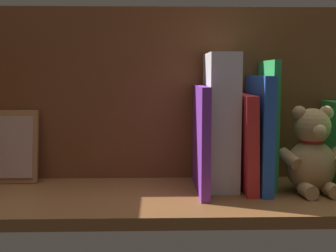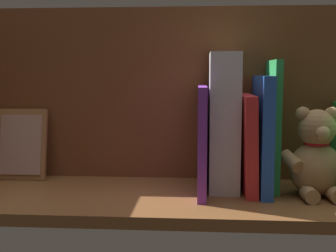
% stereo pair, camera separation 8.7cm
% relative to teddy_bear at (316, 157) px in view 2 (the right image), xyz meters
% --- Properties ---
extents(ground_plane, '(0.95, 0.32, 0.02)m').
position_rel_teddy_bear_xyz_m(ground_plane, '(0.29, -0.00, -0.09)').
color(ground_plane, brown).
extents(shelf_back_panel, '(0.95, 0.02, 0.38)m').
position_rel_teddy_bear_xyz_m(shelf_back_panel, '(0.29, -0.14, 0.12)').
color(shelf_back_panel, brown).
rests_on(shelf_back_panel, ground_plane).
extents(teddy_bear, '(0.14, 0.12, 0.17)m').
position_rel_teddy_bear_xyz_m(teddy_bear, '(0.00, 0.00, 0.00)').
color(teddy_bear, tan).
rests_on(teddy_bear, ground_plane).
extents(book_2, '(0.01, 0.14, 0.26)m').
position_rel_teddy_bear_xyz_m(book_2, '(0.08, -0.06, 0.06)').
color(book_2, green).
rests_on(book_2, ground_plane).
extents(book_3, '(0.02, 0.18, 0.23)m').
position_rel_teddy_bear_xyz_m(book_3, '(0.10, -0.04, 0.04)').
color(book_3, blue).
rests_on(book_3, ground_plane).
extents(book_4, '(0.03, 0.17, 0.20)m').
position_rel_teddy_bear_xyz_m(book_4, '(0.13, -0.04, 0.02)').
color(book_4, red).
rests_on(book_4, ground_plane).
extents(dictionary_thick_white, '(0.06, 0.15, 0.28)m').
position_rel_teddy_bear_xyz_m(dictionary_thick_white, '(0.18, -0.05, 0.06)').
color(dictionary_thick_white, silver).
rests_on(dictionary_thick_white, ground_plane).
extents(book_5, '(0.02, 0.20, 0.21)m').
position_rel_teddy_bear_xyz_m(book_5, '(0.22, -0.03, 0.03)').
color(book_5, purple).
rests_on(book_5, ground_plane).
extents(picture_frame_leaning, '(0.11, 0.04, 0.16)m').
position_rel_teddy_bear_xyz_m(picture_frame_leaning, '(0.63, -0.10, 0.00)').
color(picture_frame_leaning, '#9E6B3D').
rests_on(picture_frame_leaning, ground_plane).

